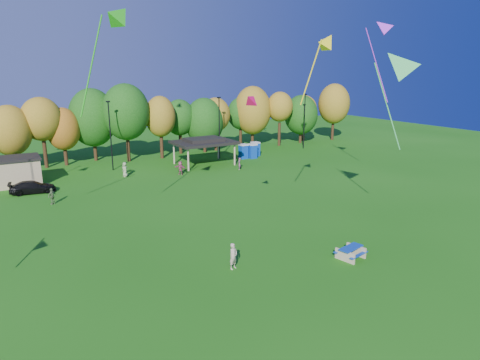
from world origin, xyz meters
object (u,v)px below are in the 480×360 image
porta_potties (250,150)px  car_d (32,187)px  kite_flyer (233,256)px  picnic_table (351,252)px

porta_potties → car_d: porta_potties is taller
porta_potties → kite_flyer: bearing=-123.3°
car_d → kite_flyer: bearing=-153.1°
porta_potties → picnic_table: 36.36m
porta_potties → kite_flyer: size_ratio=2.07×
picnic_table → kite_flyer: bearing=148.4°
car_d → picnic_table: bearing=-142.2°
kite_flyer → car_d: kite_flyer is taller
porta_potties → picnic_table: bearing=-110.3°
picnic_table → porta_potties: bearing=57.1°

